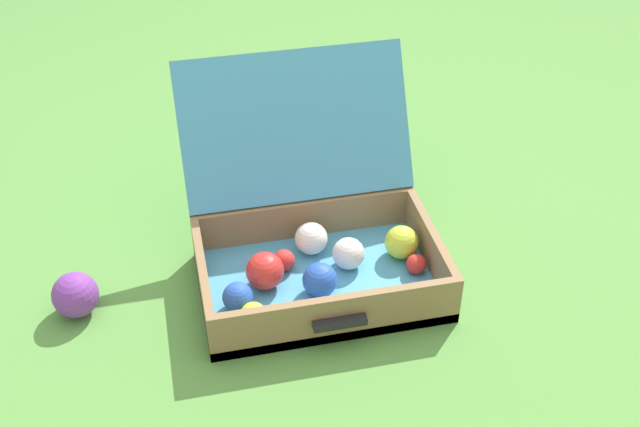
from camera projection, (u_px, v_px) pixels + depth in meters
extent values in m
plane|color=#569342|center=(340.00, 278.00, 1.83)|extent=(16.00, 16.00, 0.00)
cube|color=#4799C6|center=(320.00, 283.00, 1.80)|extent=(0.52, 0.34, 0.03)
cube|color=olive|center=(204.00, 284.00, 1.73)|extent=(0.02, 0.34, 0.12)
cube|color=olive|center=(430.00, 251.00, 1.81)|extent=(0.02, 0.34, 0.12)
cube|color=olive|center=(337.00, 319.00, 1.65)|extent=(0.49, 0.02, 0.12)
cube|color=olive|center=(305.00, 223.00, 1.90)|extent=(0.49, 0.02, 0.12)
cube|color=#4799C6|center=(295.00, 126.00, 1.84)|extent=(0.52, 0.19, 0.31)
cube|color=black|center=(340.00, 323.00, 1.62)|extent=(0.11, 0.02, 0.02)
sphere|color=#CCDB38|center=(253.00, 315.00, 1.66)|extent=(0.06, 0.06, 0.06)
sphere|color=red|center=(284.00, 260.00, 1.80)|extent=(0.05, 0.05, 0.05)
sphere|color=red|center=(416.00, 264.00, 1.80)|extent=(0.05, 0.05, 0.05)
sphere|color=blue|center=(320.00, 280.00, 1.73)|extent=(0.08, 0.08, 0.08)
sphere|color=white|center=(311.00, 238.00, 1.84)|extent=(0.07, 0.07, 0.07)
sphere|color=blue|center=(238.00, 297.00, 1.70)|extent=(0.06, 0.06, 0.06)
sphere|color=white|center=(348.00, 254.00, 1.80)|extent=(0.07, 0.07, 0.07)
sphere|color=#CCDB38|center=(402.00, 242.00, 1.83)|extent=(0.08, 0.08, 0.08)
sphere|color=red|center=(265.00, 271.00, 1.75)|extent=(0.08, 0.08, 0.08)
sphere|color=purple|center=(75.00, 295.00, 1.71)|extent=(0.10, 0.10, 0.10)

